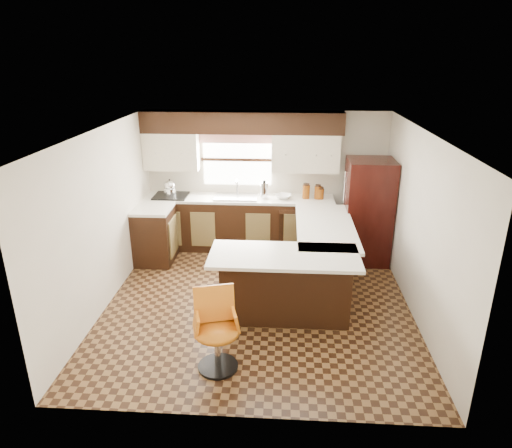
# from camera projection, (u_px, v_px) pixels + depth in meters

# --- Properties ---
(floor) EXTENTS (4.40, 4.40, 0.00)m
(floor) POSITION_uv_depth(u_px,v_px,m) (258.00, 301.00, 6.48)
(floor) COLOR #49301A
(floor) RESTS_ON ground
(ceiling) EXTENTS (4.40, 4.40, 0.00)m
(ceiling) POSITION_uv_depth(u_px,v_px,m) (258.00, 132.00, 5.63)
(ceiling) COLOR silver
(ceiling) RESTS_ON wall_back
(wall_back) EXTENTS (4.40, 0.00, 4.40)m
(wall_back) POSITION_uv_depth(u_px,v_px,m) (266.00, 179.00, 8.11)
(wall_back) COLOR beige
(wall_back) RESTS_ON floor
(wall_front) EXTENTS (4.40, 0.00, 4.40)m
(wall_front) POSITION_uv_depth(u_px,v_px,m) (243.00, 310.00, 4.00)
(wall_front) COLOR beige
(wall_front) RESTS_ON floor
(wall_left) EXTENTS (0.00, 4.40, 4.40)m
(wall_left) POSITION_uv_depth(u_px,v_px,m) (104.00, 219.00, 6.18)
(wall_left) COLOR beige
(wall_left) RESTS_ON floor
(wall_right) EXTENTS (0.00, 4.40, 4.40)m
(wall_right) POSITION_uv_depth(u_px,v_px,m) (419.00, 226.00, 5.93)
(wall_right) COLOR beige
(wall_right) RESTS_ON floor
(base_cab_back) EXTENTS (3.30, 0.60, 0.90)m
(base_cab_back) POSITION_uv_depth(u_px,v_px,m) (239.00, 224.00, 8.12)
(base_cab_back) COLOR black
(base_cab_back) RESTS_ON floor
(base_cab_left) EXTENTS (0.60, 0.70, 0.90)m
(base_cab_left) POSITION_uv_depth(u_px,v_px,m) (155.00, 236.00, 7.60)
(base_cab_left) COLOR black
(base_cab_left) RESTS_ON floor
(counter_back) EXTENTS (3.30, 0.60, 0.04)m
(counter_back) POSITION_uv_depth(u_px,v_px,m) (239.00, 199.00, 7.96)
(counter_back) COLOR silver
(counter_back) RESTS_ON base_cab_back
(counter_left) EXTENTS (0.60, 0.70, 0.04)m
(counter_left) POSITION_uv_depth(u_px,v_px,m) (153.00, 209.00, 7.43)
(counter_left) COLOR silver
(counter_left) RESTS_ON base_cab_left
(soffit) EXTENTS (3.40, 0.35, 0.36)m
(soffit) POSITION_uv_depth(u_px,v_px,m) (242.00, 122.00, 7.61)
(soffit) COLOR black
(soffit) RESTS_ON wall_back
(upper_cab_left) EXTENTS (0.94, 0.35, 0.64)m
(upper_cab_left) POSITION_uv_depth(u_px,v_px,m) (172.00, 151.00, 7.86)
(upper_cab_left) COLOR beige
(upper_cab_left) RESTS_ON wall_back
(upper_cab_right) EXTENTS (1.14, 0.35, 0.64)m
(upper_cab_right) POSITION_uv_depth(u_px,v_px,m) (305.00, 153.00, 7.72)
(upper_cab_right) COLOR beige
(upper_cab_right) RESTS_ON wall_back
(window_pane) EXTENTS (1.20, 0.02, 0.90)m
(window_pane) POSITION_uv_depth(u_px,v_px,m) (237.00, 160.00, 8.00)
(window_pane) COLOR white
(window_pane) RESTS_ON wall_back
(valance) EXTENTS (1.30, 0.06, 0.18)m
(valance) POSITION_uv_depth(u_px,v_px,m) (237.00, 138.00, 7.82)
(valance) COLOR #D19B93
(valance) RESTS_ON wall_back
(sink) EXTENTS (0.75, 0.45, 0.03)m
(sink) POSITION_uv_depth(u_px,v_px,m) (236.00, 197.00, 7.93)
(sink) COLOR #B2B2B7
(sink) RESTS_ON counter_back
(dishwasher) EXTENTS (0.58, 0.03, 0.78)m
(dishwasher) POSITION_uv_depth(u_px,v_px,m) (296.00, 232.00, 7.80)
(dishwasher) COLOR black
(dishwasher) RESTS_ON floor
(cooktop) EXTENTS (0.58, 0.50, 0.02)m
(cooktop) POSITION_uv_depth(u_px,v_px,m) (171.00, 196.00, 8.00)
(cooktop) COLOR black
(cooktop) RESTS_ON counter_back
(peninsula_long) EXTENTS (0.60, 1.95, 0.90)m
(peninsula_long) POSITION_uv_depth(u_px,v_px,m) (320.00, 256.00, 6.85)
(peninsula_long) COLOR black
(peninsula_long) RESTS_ON floor
(peninsula_return) EXTENTS (1.65, 0.60, 0.90)m
(peninsula_return) POSITION_uv_depth(u_px,v_px,m) (285.00, 286.00, 5.97)
(peninsula_return) COLOR black
(peninsula_return) RESTS_ON floor
(counter_pen_long) EXTENTS (0.84, 1.95, 0.04)m
(counter_pen_long) POSITION_uv_depth(u_px,v_px,m) (325.00, 227.00, 6.68)
(counter_pen_long) COLOR silver
(counter_pen_long) RESTS_ON peninsula_long
(counter_pen_return) EXTENTS (1.89, 0.84, 0.04)m
(counter_pen_return) POSITION_uv_depth(u_px,v_px,m) (284.00, 256.00, 5.72)
(counter_pen_return) COLOR silver
(counter_pen_return) RESTS_ON peninsula_return
(refrigerator) EXTENTS (0.74, 0.71, 1.73)m
(refrigerator) POSITION_uv_depth(u_px,v_px,m) (367.00, 212.00, 7.48)
(refrigerator) COLOR black
(refrigerator) RESTS_ON floor
(bar_chair) EXTENTS (0.61, 0.61, 0.92)m
(bar_chair) POSITION_uv_depth(u_px,v_px,m) (217.00, 332.00, 4.97)
(bar_chair) COLOR orange
(bar_chair) RESTS_ON floor
(kettle) EXTENTS (0.21, 0.21, 0.29)m
(kettle) POSITION_uv_depth(u_px,v_px,m) (170.00, 187.00, 7.94)
(kettle) COLOR silver
(kettle) RESTS_ON cooktop
(percolator) EXTENTS (0.14, 0.14, 0.28)m
(percolator) POSITION_uv_depth(u_px,v_px,m) (264.00, 190.00, 7.87)
(percolator) COLOR silver
(percolator) RESTS_ON counter_back
(mixing_bowl) EXTENTS (0.35, 0.35, 0.07)m
(mixing_bowl) POSITION_uv_depth(u_px,v_px,m) (283.00, 196.00, 7.89)
(mixing_bowl) COLOR white
(mixing_bowl) RESTS_ON counter_back
(canister_large) EXTENTS (0.13, 0.13, 0.23)m
(canister_large) POSITION_uv_depth(u_px,v_px,m) (306.00, 192.00, 7.85)
(canister_large) COLOR #783809
(canister_large) RESTS_ON counter_back
(canister_med) EXTENTS (0.12, 0.12, 0.22)m
(canister_med) POSITION_uv_depth(u_px,v_px,m) (318.00, 192.00, 7.84)
(canister_med) COLOR #783809
(canister_med) RESTS_ON counter_back
(canister_small) EXTENTS (0.14, 0.14, 0.18)m
(canister_small) POSITION_uv_depth(u_px,v_px,m) (320.00, 194.00, 7.85)
(canister_small) COLOR #783809
(canister_small) RESTS_ON counter_back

